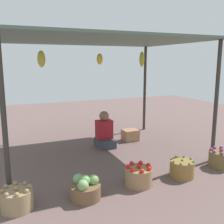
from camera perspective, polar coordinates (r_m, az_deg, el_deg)
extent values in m
plane|color=#6A5350|center=(5.43, -2.69, -8.71)|extent=(14.00, 14.00, 0.00)
cylinder|color=#38332D|center=(3.61, -22.35, -1.51)|extent=(0.07, 0.07, 2.20)
cylinder|color=#38332D|center=(5.06, 21.60, 1.91)|extent=(0.07, 0.07, 2.20)
cylinder|color=#38332D|center=(6.09, -22.90, 3.22)|extent=(0.07, 0.07, 2.20)
cylinder|color=#38332D|center=(7.05, 7.10, 4.93)|extent=(0.07, 0.07, 2.20)
cube|color=#546B5B|center=(5.13, -2.92, 15.30)|extent=(3.82, 2.81, 0.04)
ellipsoid|color=gold|center=(5.04, -15.03, 11.03)|extent=(0.14, 0.14, 0.30)
ellipsoid|color=yellow|center=(5.16, -2.68, 11.37)|extent=(0.12, 0.12, 0.21)
ellipsoid|color=gold|center=(5.73, 6.49, 11.27)|extent=(0.11, 0.11, 0.32)
cube|color=#383D48|center=(5.73, -1.52, -6.69)|extent=(0.36, 0.44, 0.18)
cube|color=maroon|center=(5.69, -1.72, -3.77)|extent=(0.34, 0.22, 0.40)
sphere|color=#8B5E4A|center=(5.62, -1.73, -0.87)|extent=(0.21, 0.21, 0.21)
cylinder|color=#9A825C|center=(3.65, -19.90, -17.42)|extent=(0.40, 0.40, 0.26)
sphere|color=#A4834D|center=(3.58, -20.07, -15.25)|extent=(0.06, 0.06, 0.06)
sphere|color=#9B7A5C|center=(3.59, -17.39, -15.10)|extent=(0.06, 0.06, 0.06)
sphere|color=#9D755A|center=(3.69, -18.35, -14.41)|extent=(0.06, 0.06, 0.06)
sphere|color=#A5775C|center=(3.73, -20.22, -14.27)|extent=(0.06, 0.06, 0.06)
sphere|color=#A37C56|center=(3.69, -22.01, -14.71)|extent=(0.06, 0.06, 0.06)
sphere|color=#9C7950|center=(3.58, -22.74, -15.54)|extent=(0.06, 0.06, 0.06)
sphere|color=#9E7959|center=(3.48, -21.90, -16.29)|extent=(0.06, 0.06, 0.06)
sphere|color=#9F8353|center=(3.44, -19.89, -16.49)|extent=(0.06, 0.06, 0.06)
sphere|color=#9F7D54|center=(3.49, -17.99, -15.97)|extent=(0.06, 0.06, 0.06)
cylinder|color=brown|center=(3.72, -5.83, -16.75)|extent=(0.42, 0.42, 0.20)
sphere|color=#74AB68|center=(3.65, -5.88, -14.52)|extent=(0.15, 0.15, 0.15)
sphere|color=#78A45C|center=(3.69, -4.03, -14.45)|extent=(0.15, 0.15, 0.15)
sphere|color=#7BA76D|center=(3.73, -7.28, -14.21)|extent=(0.15, 0.15, 0.15)
sphere|color=#7BA760|center=(3.55, -6.31, -15.55)|extent=(0.15, 0.15, 0.15)
cylinder|color=#9F7951|center=(4.06, 5.77, -13.72)|extent=(0.41, 0.41, 0.26)
sphere|color=red|center=(4.00, 5.82, -11.63)|extent=(0.07, 0.07, 0.07)
sphere|color=red|center=(4.08, 7.86, -11.32)|extent=(0.07, 0.07, 0.07)
sphere|color=red|center=(4.15, 6.20, -10.87)|extent=(0.07, 0.07, 0.07)
sphere|color=red|center=(4.11, 4.27, -11.04)|extent=(0.07, 0.07, 0.07)
sphere|color=red|center=(4.00, 3.43, -11.72)|extent=(0.07, 0.07, 0.07)
sphere|color=red|center=(3.88, 4.39, -12.44)|extent=(0.07, 0.07, 0.07)
sphere|color=red|center=(3.86, 6.51, -12.62)|extent=(0.07, 0.07, 0.07)
sphere|color=red|center=(3.95, 8.05, -12.09)|extent=(0.07, 0.07, 0.07)
cylinder|color=olive|center=(4.45, 14.89, -11.79)|extent=(0.38, 0.38, 0.27)
sphere|color=#3B8F2C|center=(4.39, 14.99, -10.00)|extent=(0.04, 0.04, 0.04)
sphere|color=#31892B|center=(4.49, 16.71, -9.65)|extent=(0.04, 0.04, 0.04)
sphere|color=#3E8135|center=(4.55, 15.25, -9.31)|extent=(0.04, 0.04, 0.04)
sphere|color=#358B2D|center=(4.52, 13.64, -9.39)|extent=(0.04, 0.04, 0.04)
sphere|color=#418833|center=(4.41, 12.76, -9.84)|extent=(0.04, 0.04, 0.04)
sphere|color=#388529|center=(4.29, 13.17, -10.45)|extent=(0.04, 0.04, 0.04)
sphere|color=#2F8235|center=(4.23, 14.70, -10.84)|extent=(0.04, 0.04, 0.04)
sphere|color=#3B8831|center=(4.27, 16.41, -10.74)|extent=(0.04, 0.04, 0.04)
sphere|color=#3B8431|center=(4.38, 17.22, -10.23)|extent=(0.04, 0.04, 0.04)
cylinder|color=brown|center=(5.05, 22.47, -9.41)|extent=(0.41, 0.41, 0.28)
sphere|color=#822E6B|center=(5.00, 22.61, -7.63)|extent=(0.06, 0.06, 0.06)
sphere|color=#843E74|center=(5.16, 22.58, -7.13)|extent=(0.06, 0.06, 0.06)
sphere|color=#82326F|center=(5.11, 21.26, -7.20)|extent=(0.06, 0.06, 0.06)
sphere|color=#874178|center=(4.99, 20.68, -7.56)|extent=(0.06, 0.06, 0.06)
sphere|color=#863D74|center=(4.88, 21.22, -8.02)|extent=(0.06, 0.06, 0.06)
sphere|color=#7A3E66|center=(4.84, 22.62, -8.30)|extent=(0.06, 0.06, 0.06)
cube|color=#A87956|center=(6.19, 3.96, -4.99)|extent=(0.35, 0.30, 0.26)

